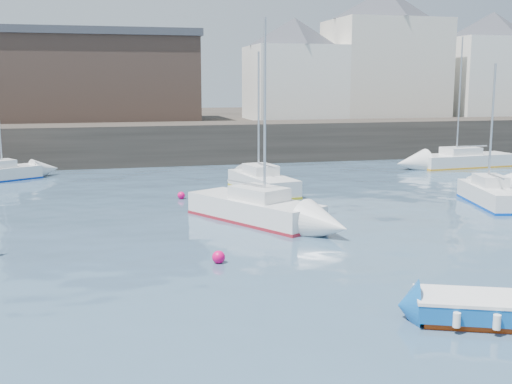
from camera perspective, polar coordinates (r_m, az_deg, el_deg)
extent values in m
plane|color=#2D4760|center=(16.93, 10.24, -11.80)|extent=(220.00, 220.00, 0.00)
cube|color=#28231E|center=(49.95, -6.51, 4.36)|extent=(90.00, 5.00, 3.00)
cube|color=#28231E|center=(67.78, -8.58, 5.65)|extent=(90.00, 32.00, 2.80)
cube|color=beige|center=(62.28, 11.33, 10.65)|extent=(10.00, 8.00, 9.00)
pyramid|color=#3A3D44|center=(62.67, 11.52, 16.04)|extent=(13.36, 13.36, 2.80)
cube|color=white|center=(67.30, 20.10, 9.53)|extent=(9.00, 7.00, 7.50)
pyramid|color=#3A3D44|center=(67.51, 20.36, 13.75)|extent=(11.88, 11.88, 2.45)
cube|color=white|center=(58.51, 3.40, 9.66)|extent=(8.00, 7.00, 6.50)
pyramid|color=#3A3D44|center=(58.67, 3.45, 14.03)|extent=(11.14, 11.14, 2.45)
cube|color=#3D2D26|center=(57.29, -13.75, 9.65)|extent=(16.00, 10.00, 7.00)
cube|color=#3A3D44|center=(57.42, -13.91, 13.44)|extent=(16.40, 10.40, 0.60)
cube|color=#9B2E08|center=(17.99, 19.99, -10.64)|extent=(3.68, 2.62, 0.17)
cube|color=#0E56A9|center=(17.88, 20.05, -9.69)|extent=(4.03, 2.91, 0.47)
cube|color=white|center=(17.80, 20.11, -8.85)|extent=(4.11, 2.96, 0.08)
cube|color=white|center=(17.86, 20.07, -9.46)|extent=(3.16, 2.18, 0.42)
cube|color=#CDAB8E|center=(17.82, 20.09, -9.14)|extent=(0.68, 1.12, 0.06)
cylinder|color=white|center=(18.56, 16.60, -8.88)|extent=(0.19, 0.19, 0.37)
cylinder|color=white|center=(16.90, 17.41, -10.80)|extent=(0.19, 0.19, 0.37)
cylinder|color=white|center=(18.72, 19.52, -8.88)|extent=(0.19, 0.19, 0.37)
cylinder|color=white|center=(17.07, 20.63, -10.77)|extent=(0.19, 0.19, 0.37)
cube|color=silver|center=(28.73, -0.18, -1.59)|extent=(5.21, 7.00, 1.02)
cube|color=maroon|center=(28.82, -0.18, -2.45)|extent=(5.27, 7.07, 0.14)
cube|color=silver|center=(28.34, 0.29, -0.11)|extent=(2.59, 2.88, 0.57)
cylinder|color=silver|center=(27.70, 0.78, 7.21)|extent=(0.11, 0.11, 7.82)
cube|color=silver|center=(34.50, 20.20, -0.33)|extent=(2.83, 5.56, 0.96)
cube|color=#013DB7|center=(34.57, 20.16, -1.00)|extent=(2.86, 5.61, 0.13)
cube|color=silver|center=(34.63, 20.11, 0.96)|extent=(1.65, 2.10, 0.53)
cylinder|color=silver|center=(34.59, 20.23, 5.60)|extent=(0.11, 0.11, 6.11)
cube|color=silver|center=(36.29, 0.61, 0.77)|extent=(2.85, 6.19, 0.97)
cube|color=gold|center=(36.36, 0.60, 0.12)|extent=(2.88, 6.25, 0.13)
cube|color=silver|center=(36.45, 0.42, 2.02)|extent=(1.75, 2.29, 0.54)
cylinder|color=silver|center=(36.43, 0.23, 7.00)|extent=(0.11, 0.11, 6.85)
cube|color=silver|center=(49.38, 18.04, 2.67)|extent=(7.44, 2.96, 0.93)
cube|color=orange|center=(49.43, 18.01, 2.21)|extent=(7.52, 2.99, 0.12)
cube|color=silver|center=(49.08, 17.74, 3.50)|extent=(2.69, 1.96, 0.52)
cylinder|color=silver|center=(48.62, 17.64, 8.09)|extent=(0.10, 0.10, 8.35)
sphere|color=#E10559|center=(22.32, -3.34, -6.30)|extent=(0.45, 0.45, 0.45)
sphere|color=#E10559|center=(26.96, 5.18, -3.50)|extent=(0.45, 0.45, 0.45)
sphere|color=#E10559|center=(34.45, -6.66, -0.60)|extent=(0.40, 0.40, 0.40)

